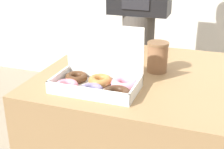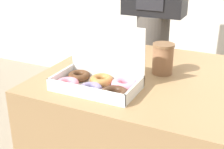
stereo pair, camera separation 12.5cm
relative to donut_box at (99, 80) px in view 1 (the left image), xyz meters
The scene contains 4 objects.
table 0.48m from the donut_box, 67.24° to the left, with size 0.85×0.86×0.75m.
donut_box is the anchor object (origin of this frame).
coffee_cup 0.33m from the donut_box, 55.50° to the left, with size 0.10×0.10×0.14m.
person_customer 0.91m from the donut_box, 94.57° to the left, with size 0.39×0.22×1.66m.
Camera 1 is at (0.34, -1.32, 1.29)m, focal length 50.00 mm.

